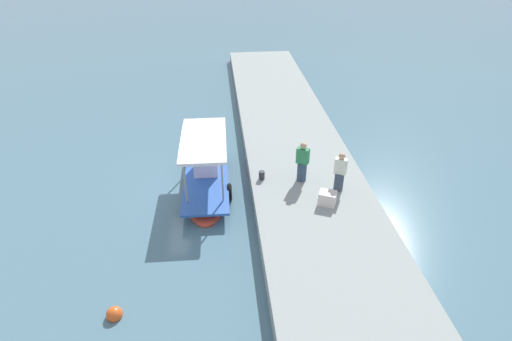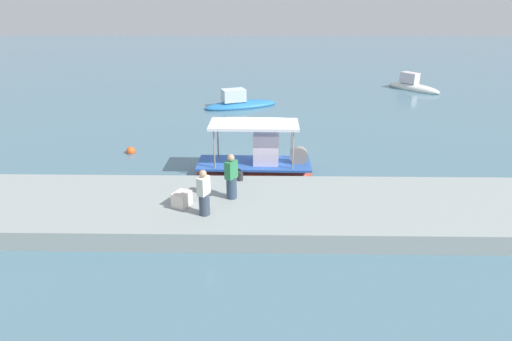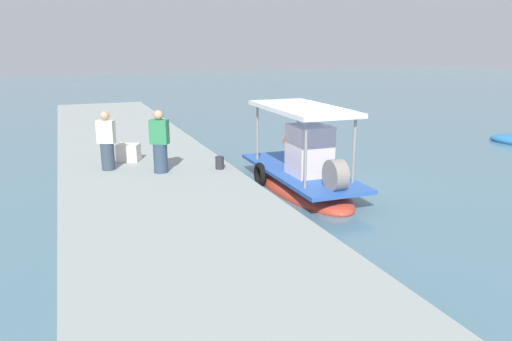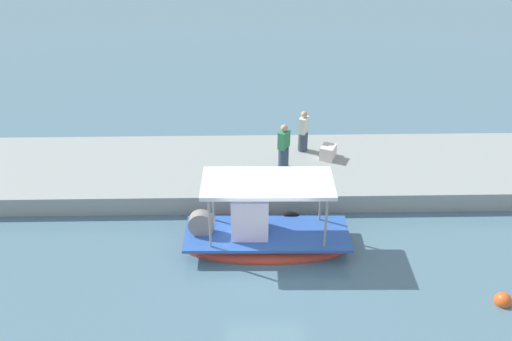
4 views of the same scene
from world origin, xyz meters
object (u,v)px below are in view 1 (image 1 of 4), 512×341
fisherman_near_bollard (340,173)px  cargo_crate (327,198)px  main_fishing_boat (207,179)px  fisherman_by_crate (302,163)px  mooring_bollard (262,175)px  marker_buoy (114,314)px

fisherman_near_bollard → cargo_crate: size_ratio=2.60×
main_fishing_boat → fisherman_by_crate: 4.08m
cargo_crate → mooring_bollard: bearing=49.0°
main_fishing_boat → mooring_bollard: size_ratio=15.02×
main_fishing_boat → cargo_crate: main_fishing_boat is taller
fisherman_near_bollard → fisherman_by_crate: bearing=57.5°
main_fishing_boat → marker_buoy: size_ratio=11.37×
fisherman_near_bollard → main_fishing_boat: bearing=72.0°
fisherman_near_bollard → mooring_bollard: size_ratio=4.63×
fisherman_near_bollard → fisherman_by_crate: 1.54m
fisherman_near_bollard → mooring_bollard: 3.14m
mooring_bollard → cargo_crate: cargo_crate is taller
mooring_bollard → main_fishing_boat: bearing=74.6°
fisherman_near_bollard → cargo_crate: fisherman_near_bollard is taller
marker_buoy → fisherman_near_bollard: bearing=-58.6°
fisherman_near_bollard → cargo_crate: bearing=143.1°
fisherman_near_bollard → mooring_bollard: bearing=70.0°
fisherman_near_bollard → cargo_crate: (-0.89, 0.67, -0.49)m
mooring_bollard → cargo_crate: 2.96m
fisherman_near_bollard → marker_buoy: (-4.77, 7.80, -1.32)m
cargo_crate → marker_buoy: bearing=118.5°
mooring_bollard → marker_buoy: (-5.82, 4.90, -0.76)m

